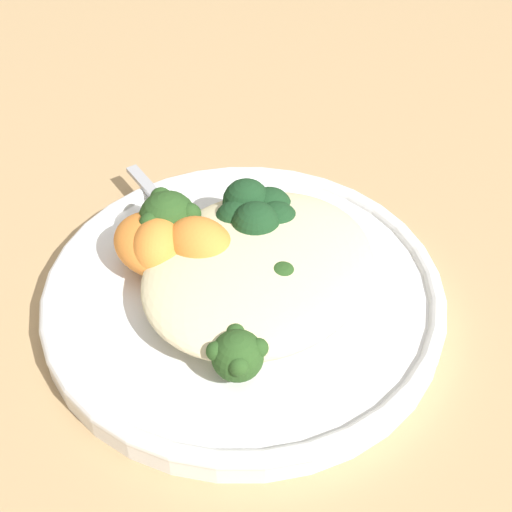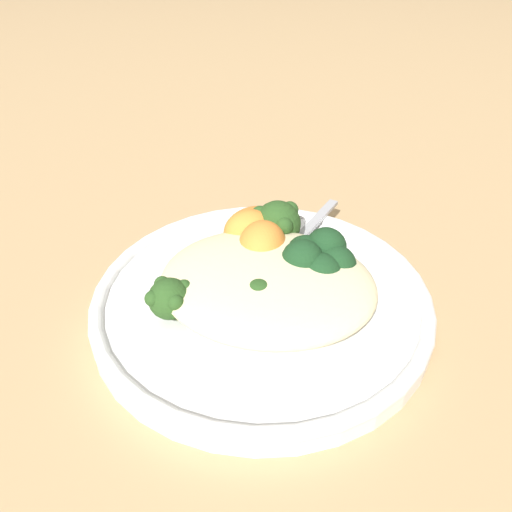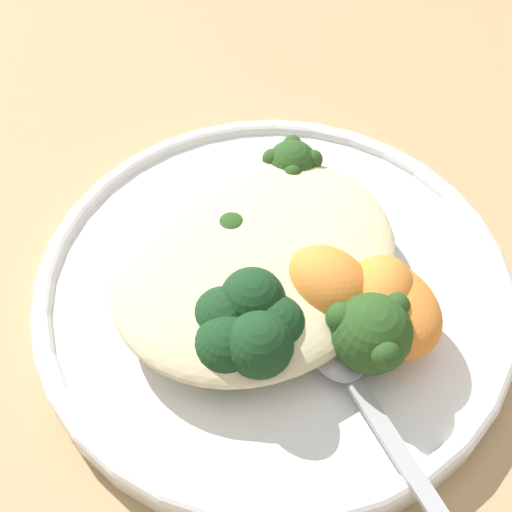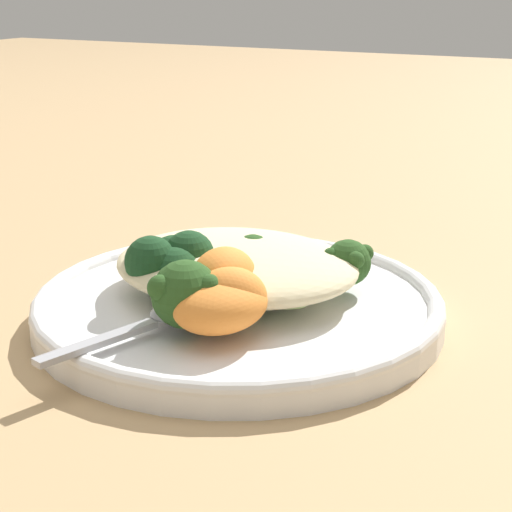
{
  "view_description": "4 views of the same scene",
  "coord_description": "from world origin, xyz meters",
  "px_view_note": "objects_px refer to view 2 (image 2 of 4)",
  "views": [
    {
      "loc": [
        -0.28,
        -0.22,
        0.37
      ],
      "look_at": [
        -0.02,
        -0.0,
        0.05
      ],
      "focal_mm": 50.0,
      "sensor_mm": 36.0,
      "label": 1
    },
    {
      "loc": [
        0.05,
        -0.3,
        0.28
      ],
      "look_at": [
        -0.03,
        0.03,
        0.04
      ],
      "focal_mm": 35.0,
      "sensor_mm": 36.0,
      "label": 2
    },
    {
      "loc": [
        0.15,
        0.17,
        0.35
      ],
      "look_at": [
        -0.01,
        -0.0,
        0.04
      ],
      "focal_mm": 50.0,
      "sensor_mm": 36.0,
      "label": 3
    },
    {
      "loc": [
        -0.28,
        0.48,
        0.23
      ],
      "look_at": [
        -0.02,
        -0.01,
        0.04
      ],
      "focal_mm": 60.0,
      "sensor_mm": 36.0,
      "label": 4
    }
  ],
  "objects_px": {
    "broccoli_stalk_1": "(252,290)",
    "sweet_potato_chunk_0": "(254,229)",
    "broccoli_stalk_2": "(283,265)",
    "sweet_potato_chunk_2": "(262,246)",
    "kale_tuft": "(318,261)",
    "broccoli_stalk_3": "(273,227)",
    "sweet_potato_chunk_1": "(249,230)",
    "quinoa_mound": "(267,283)",
    "broccoli_stalk_0": "(191,286)",
    "plate": "(262,299)",
    "spoon": "(296,240)"
  },
  "relations": [
    {
      "from": "broccoli_stalk_1",
      "to": "sweet_potato_chunk_0",
      "type": "relative_size",
      "value": 1.23
    },
    {
      "from": "broccoli_stalk_2",
      "to": "sweet_potato_chunk_2",
      "type": "distance_m",
      "value": 0.02
    },
    {
      "from": "broccoli_stalk_1",
      "to": "kale_tuft",
      "type": "xyz_separation_m",
      "value": [
        0.04,
        0.04,
        0.01
      ]
    },
    {
      "from": "broccoli_stalk_3",
      "to": "sweet_potato_chunk_1",
      "type": "xyz_separation_m",
      "value": [
        -0.02,
        -0.01,
        -0.0
      ]
    },
    {
      "from": "quinoa_mound",
      "to": "broccoli_stalk_0",
      "type": "height_order",
      "value": "broccoli_stalk_0"
    },
    {
      "from": "broccoli_stalk_2",
      "to": "sweet_potato_chunk_2",
      "type": "height_order",
      "value": "sweet_potato_chunk_2"
    },
    {
      "from": "plate",
      "to": "quinoa_mound",
      "type": "xyz_separation_m",
      "value": [
        0.01,
        -0.01,
        0.03
      ]
    },
    {
      "from": "broccoli_stalk_1",
      "to": "broccoli_stalk_0",
      "type": "bearing_deg",
      "value": -116.62
    },
    {
      "from": "broccoli_stalk_3",
      "to": "spoon",
      "type": "distance_m",
      "value": 0.03
    },
    {
      "from": "quinoa_mound",
      "to": "kale_tuft",
      "type": "distance_m",
      "value": 0.05
    },
    {
      "from": "broccoli_stalk_1",
      "to": "broccoli_stalk_2",
      "type": "xyz_separation_m",
      "value": [
        0.02,
        0.04,
        -0.0
      ]
    },
    {
      "from": "sweet_potato_chunk_1",
      "to": "sweet_potato_chunk_2",
      "type": "height_order",
      "value": "sweet_potato_chunk_2"
    },
    {
      "from": "sweet_potato_chunk_1",
      "to": "broccoli_stalk_1",
      "type": "bearing_deg",
      "value": -73.89
    },
    {
      "from": "broccoli_stalk_1",
      "to": "sweet_potato_chunk_0",
      "type": "height_order",
      "value": "sweet_potato_chunk_0"
    },
    {
      "from": "plate",
      "to": "sweet_potato_chunk_0",
      "type": "bearing_deg",
      "value": 109.43
    },
    {
      "from": "quinoa_mound",
      "to": "spoon",
      "type": "relative_size",
      "value": 1.41
    },
    {
      "from": "broccoli_stalk_2",
      "to": "sweet_potato_chunk_0",
      "type": "bearing_deg",
      "value": 127.94
    },
    {
      "from": "broccoli_stalk_2",
      "to": "sweet_potato_chunk_2",
      "type": "bearing_deg",
      "value": 149.09
    },
    {
      "from": "broccoli_stalk_3",
      "to": "sweet_potato_chunk_2",
      "type": "distance_m",
      "value": 0.03
    },
    {
      "from": "plate",
      "to": "broccoli_stalk_0",
      "type": "height_order",
      "value": "broccoli_stalk_0"
    },
    {
      "from": "broccoli_stalk_3",
      "to": "sweet_potato_chunk_0",
      "type": "relative_size",
      "value": 1.33
    },
    {
      "from": "broccoli_stalk_2",
      "to": "broccoli_stalk_0",
      "type": "bearing_deg",
      "value": -146.32
    },
    {
      "from": "plate",
      "to": "broccoli_stalk_1",
      "type": "xyz_separation_m",
      "value": [
        -0.0,
        -0.02,
        0.02
      ]
    },
    {
      "from": "sweet_potato_chunk_2",
      "to": "spoon",
      "type": "relative_size",
      "value": 0.42
    },
    {
      "from": "broccoli_stalk_0",
      "to": "broccoli_stalk_2",
      "type": "xyz_separation_m",
      "value": [
        0.06,
        0.05,
        -0.0
      ]
    },
    {
      "from": "broccoli_stalk_2",
      "to": "broccoli_stalk_3",
      "type": "relative_size",
      "value": 1.19
    },
    {
      "from": "plate",
      "to": "broccoli_stalk_2",
      "type": "xyz_separation_m",
      "value": [
        0.01,
        0.02,
        0.02
      ]
    },
    {
      "from": "broccoli_stalk_0",
      "to": "kale_tuft",
      "type": "distance_m",
      "value": 0.1
    },
    {
      "from": "kale_tuft",
      "to": "spoon",
      "type": "height_order",
      "value": "kale_tuft"
    },
    {
      "from": "plate",
      "to": "broccoli_stalk_3",
      "type": "xyz_separation_m",
      "value": [
        -0.0,
        0.06,
        0.03
      ]
    },
    {
      "from": "plate",
      "to": "quinoa_mound",
      "type": "distance_m",
      "value": 0.03
    },
    {
      "from": "quinoa_mound",
      "to": "sweet_potato_chunk_1",
      "type": "bearing_deg",
      "value": 115.55
    },
    {
      "from": "broccoli_stalk_1",
      "to": "sweet_potato_chunk_0",
      "type": "xyz_separation_m",
      "value": [
        -0.02,
        0.08,
        0.0
      ]
    },
    {
      "from": "sweet_potato_chunk_0",
      "to": "kale_tuft",
      "type": "bearing_deg",
      "value": -31.98
    },
    {
      "from": "broccoli_stalk_2",
      "to": "broccoli_stalk_3",
      "type": "xyz_separation_m",
      "value": [
        -0.02,
        0.04,
        0.01
      ]
    },
    {
      "from": "broccoli_stalk_3",
      "to": "sweet_potato_chunk_2",
      "type": "height_order",
      "value": "broccoli_stalk_3"
    },
    {
      "from": "kale_tuft",
      "to": "broccoli_stalk_2",
      "type": "bearing_deg",
      "value": -179.56
    },
    {
      "from": "sweet_potato_chunk_0",
      "to": "kale_tuft",
      "type": "height_order",
      "value": "kale_tuft"
    },
    {
      "from": "broccoli_stalk_0",
      "to": "broccoli_stalk_1",
      "type": "relative_size",
      "value": 1.38
    },
    {
      "from": "broccoli_stalk_0",
      "to": "broccoli_stalk_2",
      "type": "relative_size",
      "value": 1.08
    },
    {
      "from": "broccoli_stalk_1",
      "to": "spoon",
      "type": "relative_size",
      "value": 0.67
    },
    {
      "from": "plate",
      "to": "sweet_potato_chunk_0",
      "type": "height_order",
      "value": "sweet_potato_chunk_0"
    },
    {
      "from": "broccoli_stalk_3",
      "to": "sweet_potato_chunk_2",
      "type": "relative_size",
      "value": 1.73
    },
    {
      "from": "broccoli_stalk_2",
      "to": "sweet_potato_chunk_0",
      "type": "xyz_separation_m",
      "value": [
        -0.03,
        0.04,
        0.0
      ]
    },
    {
      "from": "plate",
      "to": "broccoli_stalk_1",
      "type": "bearing_deg",
      "value": -99.84
    },
    {
      "from": "broccoli_stalk_1",
      "to": "sweet_potato_chunk_2",
      "type": "relative_size",
      "value": 1.6
    },
    {
      "from": "broccoli_stalk_2",
      "to": "sweet_potato_chunk_1",
      "type": "xyz_separation_m",
      "value": [
        -0.04,
        0.03,
        0.01
      ]
    },
    {
      "from": "kale_tuft",
      "to": "spoon",
      "type": "distance_m",
      "value": 0.06
    },
    {
      "from": "quinoa_mound",
      "to": "broccoli_stalk_1",
      "type": "xyz_separation_m",
      "value": [
        -0.01,
        -0.01,
        -0.0
      ]
    },
    {
      "from": "broccoli_stalk_1",
      "to": "sweet_potato_chunk_0",
      "type": "bearing_deg",
      "value": 157.74
    }
  ]
}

